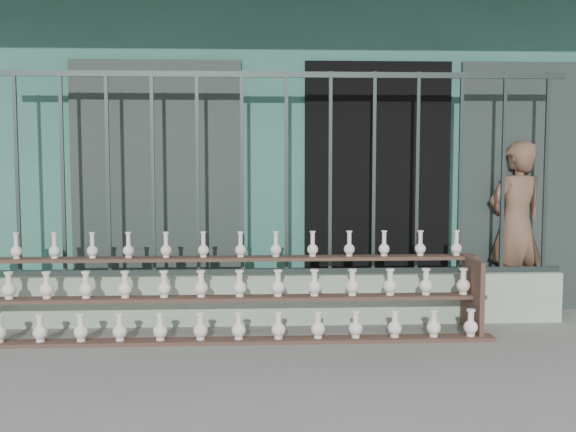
{
  "coord_description": "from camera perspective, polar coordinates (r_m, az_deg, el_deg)",
  "views": [
    {
      "loc": [
        -0.31,
        -5.1,
        1.55
      ],
      "look_at": [
        0.0,
        1.0,
        1.0
      ],
      "focal_mm": 45.0,
      "sensor_mm": 36.0,
      "label": 1
    }
  ],
  "objects": [
    {
      "name": "ground",
      "position": [
        5.34,
        0.56,
        -11.73
      ],
      "size": [
        60.0,
        60.0,
        0.0
      ],
      "primitive_type": "plane",
      "color": "slate"
    },
    {
      "name": "workshop_building",
      "position": [
        9.33,
        -0.98,
        5.57
      ],
      "size": [
        7.4,
        6.6,
        3.21
      ],
      "color": "#336B5C",
      "rests_on": "ground"
    },
    {
      "name": "parapet_wall",
      "position": [
        6.54,
        -0.13,
        -6.54
      ],
      "size": [
        5.0,
        0.2,
        0.45
      ],
      "primitive_type": "cube",
      "color": "#A2B89D",
      "rests_on": "ground"
    },
    {
      "name": "security_fence",
      "position": [
        6.41,
        -0.14,
        3.35
      ],
      "size": [
        5.0,
        0.04,
        1.8
      ],
      "color": "#283330",
      "rests_on": "parapet_wall"
    },
    {
      "name": "shelf_rack",
      "position": [
        6.1,
        -5.35,
        -6.08
      ],
      "size": [
        4.5,
        0.68,
        0.85
      ],
      "color": "brown",
      "rests_on": "ground"
    },
    {
      "name": "elderly_woman",
      "position": [
        7.27,
        17.56,
        -0.83
      ],
      "size": [
        0.7,
        0.56,
        1.65
      ],
      "primitive_type": "imported",
      "rotation": [
        0.0,
        0.0,
        3.46
      ],
      "color": "brown",
      "rests_on": "ground"
    }
  ]
}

